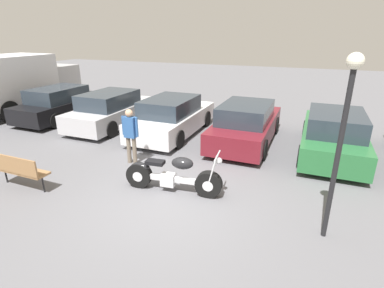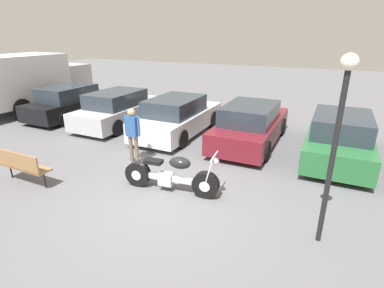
{
  "view_description": "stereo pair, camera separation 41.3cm",
  "coord_description": "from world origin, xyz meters",
  "px_view_note": "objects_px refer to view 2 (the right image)",
  "views": [
    {
      "loc": [
        2.77,
        -5.21,
        3.6
      ],
      "look_at": [
        -0.02,
        1.61,
        0.85
      ],
      "focal_mm": 28.0,
      "sensor_mm": 36.0,
      "label": 1
    },
    {
      "loc": [
        3.14,
        -5.04,
        3.6
      ],
      "look_at": [
        -0.02,
        1.61,
        0.85
      ],
      "focal_mm": 28.0,
      "sensor_mm": 36.0,
      "label": 2
    }
  ],
  "objects_px": {
    "parked_car_black": "(72,102)",
    "lamp_post": "(339,123)",
    "parked_car_maroon": "(251,125)",
    "parked_car_green": "(339,137)",
    "park_bench": "(22,164)",
    "parked_car_silver": "(120,109)",
    "motorcycle": "(170,175)",
    "parked_car_white": "(178,117)",
    "person_standing": "(132,131)",
    "delivery_truck": "(26,80)"
  },
  "relations": [
    {
      "from": "parked_car_black",
      "to": "lamp_post",
      "type": "distance_m",
      "value": 11.75
    },
    {
      "from": "parked_car_black",
      "to": "parked_car_maroon",
      "type": "height_order",
      "value": "same"
    },
    {
      "from": "parked_car_maroon",
      "to": "parked_car_green",
      "type": "xyz_separation_m",
      "value": [
        2.73,
        -0.1,
        0.0
      ]
    },
    {
      "from": "park_bench",
      "to": "parked_car_silver",
      "type": "bearing_deg",
      "value": 102.18
    },
    {
      "from": "motorcycle",
      "to": "parked_car_silver",
      "type": "relative_size",
      "value": 0.55
    },
    {
      "from": "park_bench",
      "to": "lamp_post",
      "type": "xyz_separation_m",
      "value": [
        6.85,
        0.84,
        1.7
      ]
    },
    {
      "from": "parked_car_maroon",
      "to": "parked_car_white",
      "type": "bearing_deg",
      "value": -177.33
    },
    {
      "from": "parked_car_white",
      "to": "person_standing",
      "type": "distance_m",
      "value": 2.9
    },
    {
      "from": "parked_car_maroon",
      "to": "parked_car_silver",
      "type": "bearing_deg",
      "value": -179.36
    },
    {
      "from": "parked_car_maroon",
      "to": "parked_car_green",
      "type": "height_order",
      "value": "same"
    },
    {
      "from": "parked_car_black",
      "to": "delivery_truck",
      "type": "xyz_separation_m",
      "value": [
        -2.84,
        -0.0,
        0.81
      ]
    },
    {
      "from": "lamp_post",
      "to": "parked_car_black",
      "type": "bearing_deg",
      "value": 157.06
    },
    {
      "from": "motorcycle",
      "to": "delivery_truck",
      "type": "bearing_deg",
      "value": 158.06
    },
    {
      "from": "parked_car_black",
      "to": "person_standing",
      "type": "xyz_separation_m",
      "value": [
        5.53,
        -3.04,
        0.3
      ]
    },
    {
      "from": "motorcycle",
      "to": "person_standing",
      "type": "bearing_deg",
      "value": 149.43
    },
    {
      "from": "parked_car_green",
      "to": "lamp_post",
      "type": "xyz_separation_m",
      "value": [
        -0.21,
        -4.42,
        1.59
      ]
    },
    {
      "from": "parked_car_black",
      "to": "parked_car_maroon",
      "type": "relative_size",
      "value": 1.0
    },
    {
      "from": "parked_car_white",
      "to": "person_standing",
      "type": "xyz_separation_m",
      "value": [
        0.07,
        -2.88,
        0.3
      ]
    },
    {
      "from": "park_bench",
      "to": "lamp_post",
      "type": "relative_size",
      "value": 0.45
    },
    {
      "from": "motorcycle",
      "to": "parked_car_silver",
      "type": "xyz_separation_m",
      "value": [
        -4.61,
        4.02,
        0.24
      ]
    },
    {
      "from": "parked_car_silver",
      "to": "person_standing",
      "type": "height_order",
      "value": "person_standing"
    },
    {
      "from": "parked_car_white",
      "to": "lamp_post",
      "type": "distance_m",
      "value": 7.03
    },
    {
      "from": "parked_car_white",
      "to": "lamp_post",
      "type": "xyz_separation_m",
      "value": [
        5.26,
        -4.39,
        1.59
      ]
    },
    {
      "from": "motorcycle",
      "to": "parked_car_maroon",
      "type": "height_order",
      "value": "parked_car_maroon"
    },
    {
      "from": "parked_car_maroon",
      "to": "delivery_truck",
      "type": "distance_m",
      "value": 11.07
    },
    {
      "from": "parked_car_white",
      "to": "parked_car_black",
      "type": "bearing_deg",
      "value": 178.41
    },
    {
      "from": "person_standing",
      "to": "park_bench",
      "type": "bearing_deg",
      "value": -125.22
    },
    {
      "from": "parked_car_silver",
      "to": "delivery_truck",
      "type": "bearing_deg",
      "value": 179.15
    },
    {
      "from": "parked_car_green",
      "to": "park_bench",
      "type": "relative_size",
      "value": 2.95
    },
    {
      "from": "lamp_post",
      "to": "motorcycle",
      "type": "bearing_deg",
      "value": 172.64
    },
    {
      "from": "park_bench",
      "to": "parked_car_green",
      "type": "bearing_deg",
      "value": 36.72
    },
    {
      "from": "motorcycle",
      "to": "parked_car_green",
      "type": "distance_m",
      "value": 5.37
    },
    {
      "from": "person_standing",
      "to": "parked_car_white",
      "type": "bearing_deg",
      "value": 91.35
    },
    {
      "from": "parked_car_maroon",
      "to": "delivery_truck",
      "type": "relative_size",
      "value": 0.72
    },
    {
      "from": "parked_car_silver",
      "to": "person_standing",
      "type": "distance_m",
      "value": 4.08
    },
    {
      "from": "parked_car_maroon",
      "to": "park_bench",
      "type": "bearing_deg",
      "value": -128.88
    },
    {
      "from": "person_standing",
      "to": "parked_car_green",
      "type": "bearing_deg",
      "value": 28.37
    },
    {
      "from": "parked_car_black",
      "to": "parked_car_green",
      "type": "distance_m",
      "value": 10.93
    },
    {
      "from": "delivery_truck",
      "to": "park_bench",
      "type": "distance_m",
      "value": 8.65
    },
    {
      "from": "parked_car_green",
      "to": "park_bench",
      "type": "bearing_deg",
      "value": -143.28
    },
    {
      "from": "parked_car_white",
      "to": "delivery_truck",
      "type": "relative_size",
      "value": 0.72
    },
    {
      "from": "parked_car_white",
      "to": "parked_car_green",
      "type": "bearing_deg",
      "value": 0.32
    },
    {
      "from": "park_bench",
      "to": "person_standing",
      "type": "relative_size",
      "value": 0.92
    },
    {
      "from": "parked_car_black",
      "to": "parked_car_green",
      "type": "bearing_deg",
      "value": -0.63
    },
    {
      "from": "parked_car_green",
      "to": "delivery_truck",
      "type": "xyz_separation_m",
      "value": [
        -13.77,
        0.12,
        0.81
      ]
    },
    {
      "from": "parked_car_silver",
      "to": "parked_car_maroon",
      "type": "height_order",
      "value": "same"
    },
    {
      "from": "person_standing",
      "to": "motorcycle",
      "type": "bearing_deg",
      "value": -30.57
    },
    {
      "from": "parked_car_white",
      "to": "parked_car_maroon",
      "type": "xyz_separation_m",
      "value": [
        2.73,
        0.13,
        0.0
      ]
    },
    {
      "from": "motorcycle",
      "to": "parked_car_white",
      "type": "relative_size",
      "value": 0.55
    },
    {
      "from": "parked_car_green",
      "to": "delivery_truck",
      "type": "bearing_deg",
      "value": 179.51
    }
  ]
}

